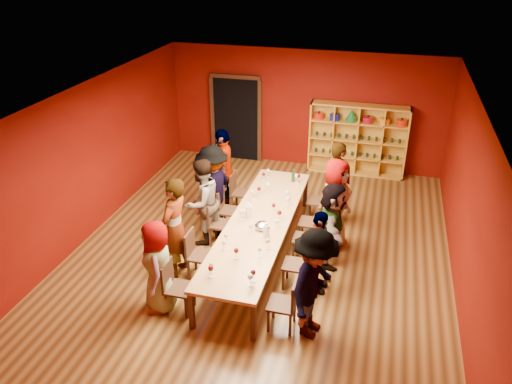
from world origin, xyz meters
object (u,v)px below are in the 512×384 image
person_left_3 (213,188)px  person_right_1 (318,252)px  person_right_4 (338,183)px  spittoon_bowl (262,226)px  chair_person_left_4 (238,190)px  person_right_3 (335,204)px  wine_bottle (293,177)px  chair_person_right_3 (314,220)px  person_left_0 (158,266)px  person_right_0 (314,284)px  chair_person_left_1 (196,252)px  shelving_unit (358,136)px  person_right_2 (332,224)px  chair_person_right_0 (287,302)px  chair_person_left_2 (217,221)px  chair_person_left_3 (226,207)px  chair_person_right_1 (300,262)px  chair_person_right_4 (321,199)px  chair_person_left_0 (174,284)px  tasting_table (259,224)px  person_left_1 (175,228)px  person_left_2 (202,202)px  chair_person_right_2 (309,236)px

person_left_3 → person_right_1: person_left_3 is taller
person_right_4 → spittoon_bowl: size_ratio=6.53×
chair_person_left_4 → person_right_1: 3.15m
person_right_3 → wine_bottle: bearing=65.0°
person_left_3 → chair_person_right_3: (2.09, -0.03, -0.41)m
person_left_0 → person_right_0: size_ratio=0.88×
chair_person_left_1 → chair_person_left_4: (0.00, 2.50, 0.00)m
person_right_4 → shelving_unit: bearing=-25.2°
wine_bottle → person_right_1: bearing=-69.7°
person_left_3 → person_right_2: size_ratio=1.11×
person_right_1 → person_right_3: (0.08, 1.47, 0.15)m
chair_person_right_0 → person_right_2: 1.98m
person_right_4 → chair_person_left_2: bearing=102.5°
shelving_unit → person_right_1: 5.04m
shelving_unit → chair_person_left_3: (-2.31, -3.53, -0.49)m
person_left_3 → person_right_4: person_left_3 is taller
chair_person_left_2 → chair_person_right_3: size_ratio=1.00×
chair_person_right_1 → wine_bottle: (-0.65, 2.54, 0.36)m
chair_person_right_4 → spittoon_bowl: size_ratio=3.22×
person_left_3 → person_right_0: person_left_3 is taller
chair_person_left_0 → person_right_1: (2.11, 1.11, 0.26)m
chair_person_right_0 → chair_person_right_1: size_ratio=1.00×
chair_person_left_1 → person_right_2: person_right_2 is taller
tasting_table → person_right_4: bearing=53.8°
person_left_1 → person_right_0: size_ratio=1.03×
chair_person_left_4 → person_left_1: bearing=-98.3°
person_left_1 → chair_person_right_0: (2.19, -0.89, -0.44)m
chair_person_left_0 → person_left_0: size_ratio=0.56×
chair_person_left_1 → chair_person_left_3: size_ratio=1.00×
chair_person_left_3 → chair_person_left_4: (0.00, 0.83, 0.00)m
chair_person_right_3 → person_right_4: 1.04m
person_left_2 → person_right_1: (2.40, -0.94, -0.12)m
person_right_0 → person_right_3: size_ratio=1.00×
chair_person_left_4 → chair_person_right_1: (1.82, -2.33, 0.00)m
chair_person_right_1 → person_left_2: bearing=156.0°
person_right_3 → chair_person_left_3: bearing=110.6°
chair_person_right_1 → chair_person_right_4: size_ratio=1.00×
chair_person_left_1 → person_right_4: 3.35m
shelving_unit → person_right_1: size_ratio=1.59×
person_right_3 → chair_person_right_4: person_right_3 is taller
chair_person_left_2 → chair_person_left_3: (0.00, 0.56, 0.00)m
tasting_table → person_right_2: 1.33m
chair_person_left_3 → chair_person_right_2: (1.82, -0.64, 0.00)m
chair_person_left_4 → person_right_4: bearing=1.5°
chair_person_left_0 → person_left_1: size_ratio=0.48×
chair_person_left_4 → person_right_2: bearing=-33.5°
chair_person_right_0 → person_left_1: bearing=157.9°
person_left_2 → spittoon_bowl: (1.32, -0.46, -0.06)m
person_right_2 → chair_person_right_3: bearing=29.8°
person_left_0 → wine_bottle: bearing=136.6°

